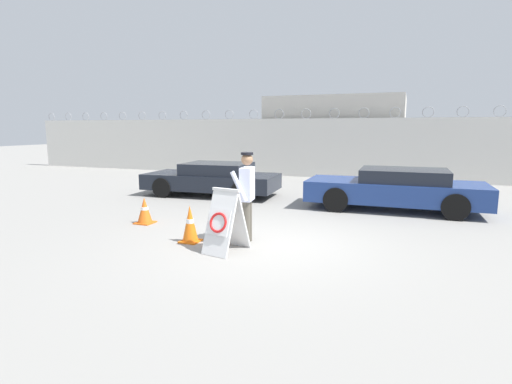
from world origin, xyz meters
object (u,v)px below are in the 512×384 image
barricade_sign (225,220)px  parked_car_rear_sedan (396,189)px  traffic_cone_mid (145,211)px  parked_car_front_coupe (213,179)px  security_guard (247,192)px  traffic_cone_near (190,224)px

barricade_sign → parked_car_rear_sedan: size_ratio=0.25×
barricade_sign → traffic_cone_mid: barricade_sign is taller
barricade_sign → parked_car_front_coupe: size_ratio=0.26×
traffic_cone_mid → parked_car_rear_sedan: (5.60, 3.84, 0.29)m
barricade_sign → security_guard: bearing=89.2°
barricade_sign → security_guard: security_guard is taller
traffic_cone_mid → security_guard: bearing=-11.7°
traffic_cone_near → parked_car_rear_sedan: bearing=52.1°
barricade_sign → security_guard: size_ratio=0.66×
traffic_cone_mid → barricade_sign: bearing=-25.5°
barricade_sign → traffic_cone_mid: (-2.77, 1.32, -0.28)m
traffic_cone_near → traffic_cone_mid: size_ratio=1.18×
barricade_sign → parked_car_rear_sedan: bearing=72.2°
traffic_cone_near → parked_car_rear_sedan: size_ratio=0.16×
traffic_cone_near → traffic_cone_mid: bearing=151.3°
parked_car_front_coupe → parked_car_rear_sedan: size_ratio=0.95×
parked_car_front_coupe → parked_car_rear_sedan: 5.91m
traffic_cone_mid → parked_car_front_coupe: (-0.29, 4.21, 0.26)m
parked_car_front_coupe → traffic_cone_mid: bearing=90.4°
parked_car_rear_sedan → traffic_cone_near: bearing=51.4°
traffic_cone_near → parked_car_front_coupe: size_ratio=0.16×
traffic_cone_mid → parked_car_rear_sedan: bearing=34.4°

